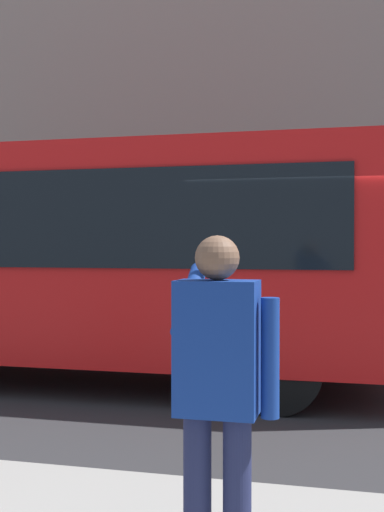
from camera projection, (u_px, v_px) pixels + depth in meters
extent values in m
plane|color=#2B2B2D|center=(310.00, 394.00, 7.90)|extent=(60.00, 60.00, 0.00)
cube|color=gray|center=(331.00, 56.00, 14.40)|extent=(28.00, 0.80, 12.00)
cube|color=red|center=(62.00, 253.00, 8.72)|extent=(9.00, 2.50, 2.60)
cube|color=black|center=(14.00, 219.00, 7.49)|extent=(7.60, 0.06, 1.10)
cylinder|color=black|center=(295.00, 339.00, 9.08)|extent=(1.00, 0.28, 1.00)
cylinder|color=black|center=(276.00, 367.00, 6.95)|extent=(1.00, 0.28, 1.00)
cylinder|color=#1E2347|center=(237.00, 499.00, 3.18)|extent=(0.14, 0.14, 0.82)
cylinder|color=#1E2347|center=(197.00, 495.00, 3.23)|extent=(0.14, 0.14, 0.82)
cube|color=navy|center=(217.00, 347.00, 3.19)|extent=(0.40, 0.24, 0.66)
sphere|color=brown|center=(217.00, 258.00, 3.19)|extent=(0.22, 0.22, 0.22)
cylinder|color=navy|center=(270.00, 358.00, 3.13)|extent=(0.09, 0.09, 0.58)
cylinder|color=navy|center=(190.00, 299.00, 3.39)|extent=(0.09, 0.48, 0.37)
cube|color=black|center=(210.00, 260.00, 3.50)|extent=(0.07, 0.01, 0.14)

